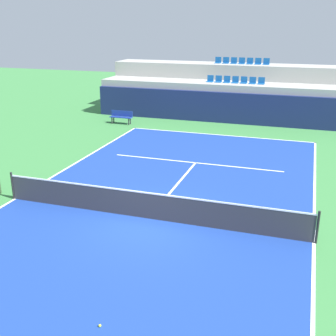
% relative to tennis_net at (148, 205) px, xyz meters
% --- Properties ---
extents(ground_plane, '(80.00, 80.00, 0.00)m').
position_rel_tennis_net_xyz_m(ground_plane, '(0.00, 0.00, -0.51)').
color(ground_plane, '#387A3D').
extents(court_surface, '(11.00, 24.00, 0.01)m').
position_rel_tennis_net_xyz_m(court_surface, '(0.00, 0.00, -0.50)').
color(court_surface, navy).
rests_on(court_surface, ground_plane).
extents(baseline_far, '(11.00, 0.10, 0.00)m').
position_rel_tennis_net_xyz_m(baseline_far, '(0.00, 11.95, -0.50)').
color(baseline_far, white).
rests_on(baseline_far, court_surface).
extents(sideline_left, '(0.10, 24.00, 0.00)m').
position_rel_tennis_net_xyz_m(sideline_left, '(-5.45, 0.00, -0.50)').
color(sideline_left, white).
rests_on(sideline_left, court_surface).
extents(sideline_right, '(0.10, 24.00, 0.00)m').
position_rel_tennis_net_xyz_m(sideline_right, '(5.45, 0.00, -0.50)').
color(sideline_right, white).
rests_on(sideline_right, court_surface).
extents(service_line_far, '(8.26, 0.10, 0.00)m').
position_rel_tennis_net_xyz_m(service_line_far, '(0.00, 6.40, -0.50)').
color(service_line_far, white).
rests_on(service_line_far, court_surface).
extents(centre_service_line, '(0.10, 6.40, 0.00)m').
position_rel_tennis_net_xyz_m(centre_service_line, '(0.00, 3.20, -0.50)').
color(centre_service_line, white).
rests_on(centre_service_line, court_surface).
extents(back_wall, '(18.83, 0.30, 2.02)m').
position_rel_tennis_net_xyz_m(back_wall, '(0.00, 15.26, 0.50)').
color(back_wall, navy).
rests_on(back_wall, ground_plane).
extents(stands_tier_lower, '(18.83, 2.40, 2.47)m').
position_rel_tennis_net_xyz_m(stands_tier_lower, '(0.00, 16.61, 0.73)').
color(stands_tier_lower, '#9E9E99').
rests_on(stands_tier_lower, ground_plane).
extents(stands_tier_upper, '(18.83, 2.40, 3.52)m').
position_rel_tennis_net_xyz_m(stands_tier_upper, '(0.00, 19.01, 1.25)').
color(stands_tier_upper, '#9E9E99').
rests_on(stands_tier_upper, ground_plane).
extents(seating_row_lower, '(3.92, 0.44, 0.44)m').
position_rel_tennis_net_xyz_m(seating_row_lower, '(0.00, 16.70, 2.09)').
color(seating_row_lower, '#145193').
rests_on(seating_row_lower, stands_tier_lower).
extents(seating_row_upper, '(3.92, 0.44, 0.44)m').
position_rel_tennis_net_xyz_m(seating_row_upper, '(0.00, 19.10, 3.13)').
color(seating_row_upper, '#145193').
rests_on(seating_row_upper, stands_tier_upper).
extents(tennis_net, '(11.08, 0.08, 1.07)m').
position_rel_tennis_net_xyz_m(tennis_net, '(0.00, 0.00, 0.00)').
color(tennis_net, black).
rests_on(tennis_net, court_surface).
extents(player_bench, '(1.50, 0.40, 0.85)m').
position_rel_tennis_net_xyz_m(player_bench, '(-6.77, 12.86, -0.00)').
color(player_bench, navy).
rests_on(player_bench, ground_plane).
extents(tennis_ball_0, '(0.07, 0.07, 0.07)m').
position_rel_tennis_net_xyz_m(tennis_ball_0, '(0.94, -5.50, -0.47)').
color(tennis_ball_0, '#CCE033').
rests_on(tennis_ball_0, court_surface).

